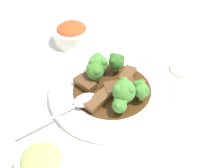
{
  "coord_description": "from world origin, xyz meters",
  "views": [
    {
      "loc": [
        -0.54,
        -0.02,
        0.55
      ],
      "look_at": [
        0.0,
        0.0,
        0.03
      ],
      "focal_mm": 50.0,
      "sensor_mm": 36.0,
      "label": 1
    }
  ],
  "objects_px": {
    "main_plate": "(112,91)",
    "side_bowl_kimchi": "(72,33)",
    "broccoli_floret_1": "(116,61)",
    "broccoli_floret_2": "(140,87)",
    "broccoli_floret_4": "(120,105)",
    "broccoli_floret_6": "(98,64)",
    "sauce_dish": "(184,68)",
    "beef_strip_0": "(120,87)",
    "broccoli_floret_0": "(124,91)",
    "beef_strip_3": "(128,75)",
    "side_bowl_appetizer": "(42,163)",
    "broccoli_floret_3": "(142,91)",
    "broccoli_floret_5": "(95,71)",
    "serving_spoon": "(79,103)",
    "beef_strip_2": "(85,83)",
    "beef_strip_1": "(98,100)"
  },
  "relations": [
    {
      "from": "main_plate",
      "to": "side_bowl_kimchi",
      "type": "relative_size",
      "value": 2.89
    },
    {
      "from": "broccoli_floret_1",
      "to": "broccoli_floret_2",
      "type": "bearing_deg",
      "value": -145.04
    },
    {
      "from": "broccoli_floret_4",
      "to": "broccoli_floret_6",
      "type": "xyz_separation_m",
      "value": [
        0.13,
        0.06,
        0.01
      ]
    },
    {
      "from": "side_bowl_kimchi",
      "to": "sauce_dish",
      "type": "height_order",
      "value": "side_bowl_kimchi"
    },
    {
      "from": "beef_strip_0",
      "to": "broccoli_floret_6",
      "type": "bearing_deg",
      "value": 42.82
    },
    {
      "from": "broccoli_floret_0",
      "to": "sauce_dish",
      "type": "relative_size",
      "value": 0.84
    },
    {
      "from": "beef_strip_0",
      "to": "broccoli_floret_1",
      "type": "distance_m",
      "value": 0.07
    },
    {
      "from": "beef_strip_3",
      "to": "main_plate",
      "type": "bearing_deg",
      "value": 139.26
    },
    {
      "from": "sauce_dish",
      "to": "side_bowl_appetizer",
      "type": "bearing_deg",
      "value": 134.66
    },
    {
      "from": "broccoli_floret_3",
      "to": "broccoli_floret_4",
      "type": "bearing_deg",
      "value": 128.41
    },
    {
      "from": "broccoli_floret_1",
      "to": "broccoli_floret_6",
      "type": "height_order",
      "value": "broccoli_floret_6"
    },
    {
      "from": "broccoli_floret_1",
      "to": "sauce_dish",
      "type": "xyz_separation_m",
      "value": [
        0.03,
        -0.18,
        -0.04
      ]
    },
    {
      "from": "beef_strip_0",
      "to": "side_bowl_kimchi",
      "type": "xyz_separation_m",
      "value": [
        0.22,
        0.14,
        0.0
      ]
    },
    {
      "from": "broccoli_floret_5",
      "to": "serving_spoon",
      "type": "height_order",
      "value": "broccoli_floret_5"
    },
    {
      "from": "broccoli_floret_1",
      "to": "main_plate",
      "type": "bearing_deg",
      "value": 172.18
    },
    {
      "from": "beef_strip_2",
      "to": "broccoli_floret_1",
      "type": "xyz_separation_m",
      "value": [
        0.06,
        -0.08,
        0.02
      ]
    },
    {
      "from": "beef_strip_1",
      "to": "broccoli_floret_5",
      "type": "height_order",
      "value": "broccoli_floret_5"
    },
    {
      "from": "beef_strip_0",
      "to": "broccoli_floret_5",
      "type": "xyz_separation_m",
      "value": [
        0.03,
        0.06,
        0.02
      ]
    },
    {
      "from": "broccoli_floret_6",
      "to": "sauce_dish",
      "type": "relative_size",
      "value": 0.68
    },
    {
      "from": "broccoli_floret_0",
      "to": "broccoli_floret_6",
      "type": "distance_m",
      "value": 0.12
    },
    {
      "from": "beef_strip_1",
      "to": "broccoli_floret_0",
      "type": "relative_size",
      "value": 1.17
    },
    {
      "from": "beef_strip_1",
      "to": "side_bowl_kimchi",
      "type": "distance_m",
      "value": 0.28
    },
    {
      "from": "beef_strip_3",
      "to": "broccoli_floret_3",
      "type": "xyz_separation_m",
      "value": [
        -0.08,
        -0.03,
        0.02
      ]
    },
    {
      "from": "main_plate",
      "to": "beef_strip_2",
      "type": "bearing_deg",
      "value": 82.13
    },
    {
      "from": "beef_strip_0",
      "to": "beef_strip_1",
      "type": "distance_m",
      "value": 0.07
    },
    {
      "from": "broccoli_floret_4",
      "to": "side_bowl_appetizer",
      "type": "bearing_deg",
      "value": 134.13
    },
    {
      "from": "broccoli_floret_6",
      "to": "broccoli_floret_5",
      "type": "bearing_deg",
      "value": 170.61
    },
    {
      "from": "broccoli_floret_1",
      "to": "serving_spoon",
      "type": "distance_m",
      "value": 0.15
    },
    {
      "from": "beef_strip_3",
      "to": "broccoli_floret_6",
      "type": "xyz_separation_m",
      "value": [
        0.01,
        0.07,
        0.02
      ]
    },
    {
      "from": "main_plate",
      "to": "broccoli_floret_2",
      "type": "xyz_separation_m",
      "value": [
        -0.01,
        -0.07,
        0.03
      ]
    },
    {
      "from": "broccoli_floret_5",
      "to": "side_bowl_appetizer",
      "type": "bearing_deg",
      "value": 160.59
    },
    {
      "from": "beef_strip_1",
      "to": "broccoli_floret_3",
      "type": "relative_size",
      "value": 1.68
    },
    {
      "from": "broccoli_floret_0",
      "to": "side_bowl_kimchi",
      "type": "xyz_separation_m",
      "value": [
        0.26,
        0.15,
        -0.03
      ]
    },
    {
      "from": "sauce_dish",
      "to": "beef_strip_2",
      "type": "bearing_deg",
      "value": 109.14
    },
    {
      "from": "main_plate",
      "to": "beef_strip_3",
      "type": "xyz_separation_m",
      "value": [
        0.04,
        -0.04,
        0.02
      ]
    },
    {
      "from": "main_plate",
      "to": "broccoli_floret_3",
      "type": "distance_m",
      "value": 0.09
    },
    {
      "from": "broccoli_floret_3",
      "to": "side_bowl_appetizer",
      "type": "distance_m",
      "value": 0.27
    },
    {
      "from": "main_plate",
      "to": "sauce_dish",
      "type": "distance_m",
      "value": 0.21
    },
    {
      "from": "broccoli_floret_5",
      "to": "sauce_dish",
      "type": "bearing_deg",
      "value": -73.18
    },
    {
      "from": "beef_strip_1",
      "to": "broccoli_floret_2",
      "type": "xyz_separation_m",
      "value": [
        0.03,
        -0.1,
        0.02
      ]
    },
    {
      "from": "main_plate",
      "to": "beef_strip_1",
      "type": "relative_size",
      "value": 4.12
    },
    {
      "from": "main_plate",
      "to": "beef_strip_2",
      "type": "xyz_separation_m",
      "value": [
        0.01,
        0.07,
        0.02
      ]
    },
    {
      "from": "beef_strip_2",
      "to": "broccoli_floret_5",
      "type": "height_order",
      "value": "broccoli_floret_5"
    },
    {
      "from": "broccoli_floret_2",
      "to": "sauce_dish",
      "type": "xyz_separation_m",
      "value": [
        0.11,
        -0.13,
        -0.03
      ]
    },
    {
      "from": "beef_strip_2",
      "to": "broccoli_floret_6",
      "type": "xyz_separation_m",
      "value": [
        0.05,
        -0.03,
        0.02
      ]
    },
    {
      "from": "sauce_dish",
      "to": "broccoli_floret_2",
      "type": "bearing_deg",
      "value": 131.93
    },
    {
      "from": "broccoli_floret_0",
      "to": "sauce_dish",
      "type": "bearing_deg",
      "value": -48.5
    },
    {
      "from": "beef_strip_0",
      "to": "broccoli_floret_1",
      "type": "bearing_deg",
      "value": 8.53
    },
    {
      "from": "beef_strip_3",
      "to": "broccoli_floret_6",
      "type": "relative_size",
      "value": 1.2
    },
    {
      "from": "broccoli_floret_6",
      "to": "broccoli_floret_0",
      "type": "bearing_deg",
      "value": -147.94
    }
  ]
}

